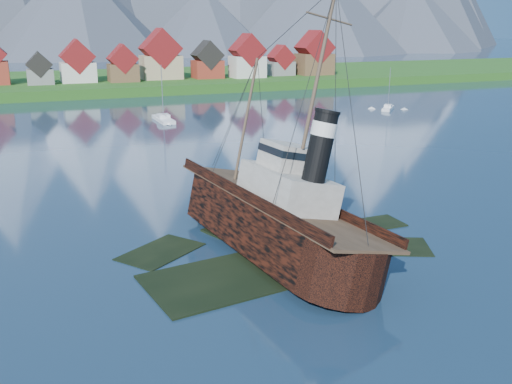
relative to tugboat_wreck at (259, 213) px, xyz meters
name	(u,v)px	position (x,y,z in m)	size (l,w,h in m)	color
ground	(270,261)	(-0.80, -4.43, -3.32)	(1400.00, 1400.00, 0.00)	#172B40
shoal	(277,253)	(0.98, -2.28, -3.66)	(31.71, 21.24, 1.14)	black
shore_bank	(81,86)	(-0.80, 165.57, -3.32)	(600.00, 80.00, 3.20)	#224413
seawall	(94,99)	(-0.80, 127.57, -3.32)	(600.00, 2.50, 2.00)	#3F3D38
tugboat_wreck	(259,213)	(0.00, 0.00, 0.00)	(7.77, 33.48, 26.53)	black
sailboat_d	(388,109)	(67.36, 74.85, -3.06)	(7.10, 7.36, 11.17)	silver
sailboat_e	(163,120)	(8.75, 78.74, -3.03)	(2.94, 11.47, 13.28)	silver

